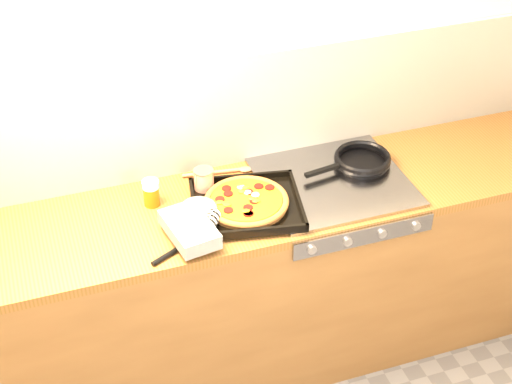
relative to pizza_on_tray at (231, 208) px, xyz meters
name	(u,v)px	position (x,y,z in m)	size (l,w,h in m)	color
room_shell	(209,116)	(0.03, 0.37, 0.20)	(3.20, 3.20, 3.20)	white
counter_run	(233,286)	(0.03, 0.09, -0.50)	(3.20, 0.62, 0.90)	brown
stovetop	(333,182)	(0.48, 0.09, -0.04)	(0.60, 0.56, 0.02)	gray
pizza_on_tray	(231,208)	(0.00, 0.00, 0.00)	(0.60, 0.47, 0.07)	black
frying_pan	(361,160)	(0.64, 0.16, -0.01)	(0.42, 0.28, 0.04)	black
tomato_can	(204,182)	(-0.05, 0.19, 0.01)	(0.11, 0.11, 0.12)	#A6200D
juice_glass	(151,193)	(-0.27, 0.19, 0.01)	(0.07, 0.07, 0.11)	#DC590C
wooden_spoon	(224,171)	(0.07, 0.30, -0.04)	(0.30, 0.07, 0.02)	#AE6C49
black_spatula	(183,246)	(-0.22, -0.12, -0.04)	(0.27, 0.17, 0.02)	black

